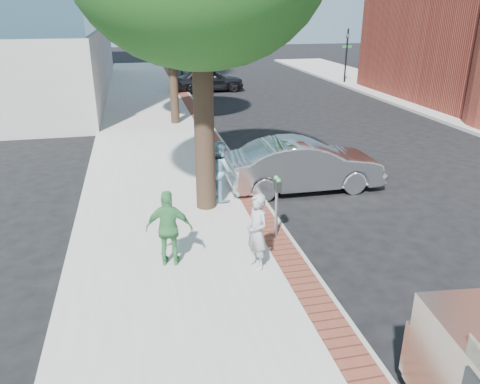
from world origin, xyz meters
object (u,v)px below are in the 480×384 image
object	(u,v)px
parking_meter	(277,194)
bg_car	(208,79)
person_green	(169,228)
sedan_silver	(304,165)
person_gray	(257,232)
person_officer	(220,171)

from	to	relation	value
parking_meter	bg_car	xyz separation A→B (m)	(1.77, 21.28, -0.42)
parking_meter	person_green	bearing A→B (deg)	-163.14
person_green	sedan_silver	xyz separation A→B (m)	(4.32, 3.88, -0.20)
person_gray	bg_car	xyz separation A→B (m)	(2.57, 22.57, -0.18)
person_gray	person_officer	size ratio (longest dim) A/B	0.96
parking_meter	sedan_silver	xyz separation A→B (m)	(1.80, 3.11, -0.43)
bg_car	parking_meter	bearing A→B (deg)	171.54
person_gray	person_green	bearing A→B (deg)	-126.45
parking_meter	person_gray	xyz separation A→B (m)	(-0.80, -1.29, -0.25)
sedan_silver	bg_car	world-z (taller)	bg_car
parking_meter	person_green	xyz separation A→B (m)	(-2.52, -0.76, -0.24)
sedan_silver	parking_meter	bearing A→B (deg)	150.46
person_gray	sedan_silver	size ratio (longest dim) A/B	0.35
person_officer	person_green	size ratio (longest dim) A/B	1.02
person_gray	bg_car	bearing A→B (deg)	154.06
person_green	sedan_silver	size ratio (longest dim) A/B	0.35
sedan_silver	bg_car	bearing A→B (deg)	0.55
person_officer	bg_car	bearing A→B (deg)	-25.29
parking_meter	person_green	size ratio (longest dim) A/B	0.90
parking_meter	bg_car	size ratio (longest dim) A/B	0.32
person_gray	parking_meter	bearing A→B (deg)	128.71
parking_meter	bg_car	distance (m)	21.36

